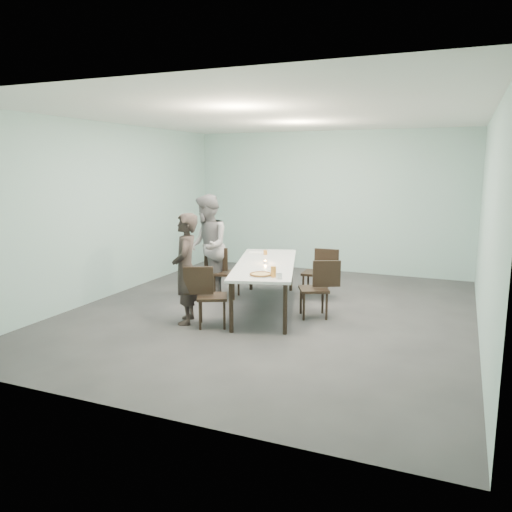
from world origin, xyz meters
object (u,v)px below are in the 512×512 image
at_px(chair_far_left, 222,269).
at_px(pizza, 261,275).
at_px(side_plate, 267,269).
at_px(table, 265,266).
at_px(amber_tumbler, 265,252).
at_px(diner_far, 207,247).
at_px(chair_far_right, 320,270).
at_px(diner_near, 186,269).
at_px(beer_glass, 273,272).
at_px(chair_near_left, 206,292).
at_px(water_tumbler, 279,276).
at_px(tealight, 265,262).
at_px(chair_near_right, 319,285).

distance_m(chair_far_left, pizza, 1.82).
bearing_deg(chair_far_left, side_plate, -46.61).
bearing_deg(table, amber_tumbler, 111.67).
bearing_deg(diner_far, table, 44.21).
xyz_separation_m(chair_far_right, diner_far, (-1.82, -0.71, 0.40)).
xyz_separation_m(diner_near, beer_glass, (1.28, 0.19, 0.02)).
xyz_separation_m(chair_near_left, amber_tumbler, (0.17, 1.85, 0.29)).
xyz_separation_m(chair_near_left, water_tumbler, (1.04, 0.16, 0.29)).
bearing_deg(tealight, side_plate, -66.25).
distance_m(diner_near, tealight, 1.34).
height_order(pizza, tealight, tealight).
bearing_deg(chair_near_left, tealight, 40.79).
xyz_separation_m(table, amber_tumbler, (-0.27, 0.69, 0.10)).
distance_m(chair_near_left, chair_far_left, 1.62).
xyz_separation_m(diner_far, amber_tumbler, (0.91, 0.42, -0.11)).
bearing_deg(chair_far_right, chair_far_left, 18.52).
distance_m(chair_near_left, chair_far_right, 2.40).
xyz_separation_m(side_plate, water_tumbler, (0.38, -0.50, 0.04)).
bearing_deg(chair_far_left, table, -31.40).
height_order(chair_far_left, beer_glass, beer_glass).
bearing_deg(beer_glass, water_tumbler, -33.98).
bearing_deg(table, side_plate, -66.82).
xyz_separation_m(beer_glass, amber_tumbler, (-0.75, 1.61, -0.03)).
distance_m(table, side_plate, 0.54).
distance_m(chair_far_left, chair_near_right, 1.94).
relative_size(chair_near_right, diner_far, 0.48).
bearing_deg(amber_tumbler, chair_far_right, 18.03).
relative_size(chair_far_right, diner_far, 0.48).
height_order(chair_far_left, pizza, chair_far_left).
bearing_deg(side_plate, chair_near_right, 29.16).
height_order(side_plate, beer_glass, beer_glass).
relative_size(chair_near_left, chair_far_left, 1.00).
relative_size(chair_far_left, beer_glass, 5.80).
bearing_deg(chair_near_right, beer_glass, 36.98).
xyz_separation_m(chair_far_right, beer_glass, (-0.15, -1.91, 0.32)).
height_order(diner_far, side_plate, diner_far).
xyz_separation_m(chair_near_right, beer_glass, (-0.43, -0.82, 0.32)).
relative_size(diner_near, side_plate, 8.94).
bearing_deg(beer_glass, tealight, 118.00).
bearing_deg(chair_far_right, diner_far, 19.15).
distance_m(chair_near_right, beer_glass, 0.98).
bearing_deg(amber_tumbler, tealight, -68.58).
bearing_deg(water_tumbler, diner_near, -175.10).
distance_m(chair_far_left, diner_far, 0.47).
height_order(chair_near_right, side_plate, chair_near_right).
relative_size(beer_glass, tealight, 2.68).
distance_m(chair_near_right, diner_far, 2.17).
height_order(pizza, water_tumbler, water_tumbler).
bearing_deg(diner_far, amber_tumbler, 81.63).
height_order(beer_glass, amber_tumbler, beer_glass).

